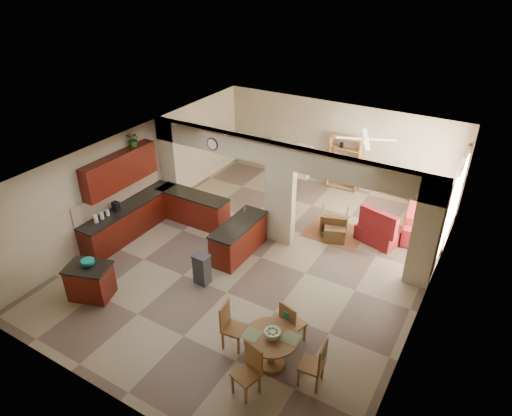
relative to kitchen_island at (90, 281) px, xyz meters
The scene contains 39 objects.
floor 4.18m from the kitchen_island, 51.41° to the left, with size 10.00×10.00×0.00m, color gray.
ceiling 4.79m from the kitchen_island, 51.41° to the left, with size 10.00×10.00×0.00m, color white.
wall_back 8.71m from the kitchen_island, 72.54° to the left, with size 8.00×8.00×0.00m, color #C2B18E.
wall_front 3.28m from the kitchen_island, 33.93° to the right, with size 8.00×8.00×0.00m, color #C2B18E.
wall_left 3.68m from the kitchen_island, 113.34° to the left, with size 10.00×10.00×0.00m, color #C2B18E.
wall_right 7.42m from the kitchen_island, 26.25° to the left, with size 10.00×10.00×0.00m, color #C2B18E.
partition_left_pier 4.50m from the kitchen_island, 104.55° to the left, with size 0.60×0.25×2.80m, color #C2B18E.
partition_center_pier 5.03m from the kitchen_island, 58.60° to the left, with size 0.80×0.25×2.20m, color #C2B18E.
partition_right_pier 7.66m from the kitchen_island, 34.04° to the left, with size 0.60×0.25×2.80m, color #C2B18E.
partition_header 5.40m from the kitchen_island, 58.60° to the left, with size 8.00×0.25×0.60m, color #C2B18E.
kitchen_counter 3.08m from the kitchen_island, 102.47° to the left, with size 2.52×3.29×1.48m.
upper_cabinets 3.13m from the kitchen_island, 116.51° to the left, with size 0.35×2.40×0.90m, color #451208.
peninsula 3.72m from the kitchen_island, 57.56° to the left, with size 0.70×1.85×0.91m.
wall_clock 4.62m from the kitchen_island, 81.73° to the left, with size 0.34×0.34×0.03m, color #4F311A.
rug 6.58m from the kitchen_island, 54.66° to the left, with size 1.60×1.30×0.01m, color brown.
fireplace 8.15m from the kitchen_island, 82.98° to the left, with size 1.60×0.35×1.20m.
shelving_unit 8.61m from the kitchen_island, 69.95° to the left, with size 1.00×0.32×1.80m, color olive.
window_a 8.63m from the kitchen_island, 40.22° to the left, with size 0.02×0.90×1.90m, color white.
window_b 9.81m from the kitchen_island, 47.85° to the left, with size 0.02×0.90×1.90m, color white.
glazed_door 9.19m from the kitchen_island, 44.28° to the left, with size 0.02×0.70×2.10m, color white.
drape_a_left 8.23m from the kitchen_island, 37.20° to the left, with size 0.10×0.28×2.30m, color #391717.
drape_a_right 9.00m from the kitchen_island, 43.31° to the left, with size 0.10×0.28×2.30m, color #391717.
drape_b_left 9.35m from the kitchen_island, 45.55° to the left, with size 0.10×0.28×2.30m, color #391717.
drape_b_right 10.24m from the kitchen_island, 50.27° to the left, with size 0.10×0.28×2.30m, color #391717.
ceiling_fan 7.78m from the kitchen_island, 56.77° to the left, with size 1.00×1.00×0.10m, color white.
kitchen_island is the anchor object (origin of this frame).
teal_bowl 0.49m from the kitchen_island, 99.36° to the left, with size 0.29×0.29×0.14m, color #12806E.
trash_can 2.53m from the kitchen_island, 41.65° to the left, with size 0.34×0.29×0.72m, color #2F2F32.
dining_table 4.50m from the kitchen_island, ahead, with size 1.05×1.05×0.72m.
fruit_bowl 4.55m from the kitchen_island, ahead, with size 0.31×0.31×0.17m, color #6FBC28.
sofa 9.11m from the kitchen_island, 49.68° to the left, with size 1.06×2.72×0.80m, color maroon.
chaise 7.51m from the kitchen_island, 48.48° to the left, with size 1.08×0.88×0.43m, color maroon.
armchair 6.55m from the kitchen_island, 55.25° to the left, with size 0.73×0.75×0.69m, color maroon.
ottoman 6.38m from the kitchen_island, 52.29° to the left, with size 0.57×0.57×0.42m, color maroon.
plant 3.95m from the kitchen_island, 111.73° to the left, with size 0.37×0.32×0.41m, color #154F18.
chair_north 4.68m from the kitchen_island, 12.54° to the left, with size 0.52×0.52×1.02m.
chair_east 5.43m from the kitchen_island, ahead, with size 0.46×0.46×1.02m.
chair_south 4.47m from the kitchen_island, ahead, with size 0.51×0.51×1.02m.
chair_west 3.57m from the kitchen_island, ahead, with size 0.47×0.47×1.02m.
Camera 1 is at (4.78, -8.36, 6.99)m, focal length 32.00 mm.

